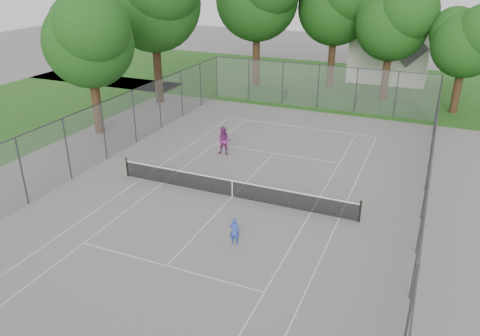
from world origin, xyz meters
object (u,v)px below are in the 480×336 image
at_px(tennis_net, 232,188).
at_px(woman_player, 224,141).
at_px(house, 391,43).
at_px(girl_player, 235,231).

xyz_separation_m(tennis_net, woman_player, (-2.75, 4.97, 0.39)).
height_order(house, woman_player, house).
relative_size(tennis_net, girl_player, 10.44).
relative_size(tennis_net, woman_player, 7.14).
distance_m(house, girl_player, 33.59).
distance_m(tennis_net, house, 29.94).
bearing_deg(house, tennis_net, -97.71).
bearing_deg(woman_player, tennis_net, -68.51).
relative_size(house, woman_player, 5.03).
bearing_deg(girl_player, tennis_net, -70.32).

